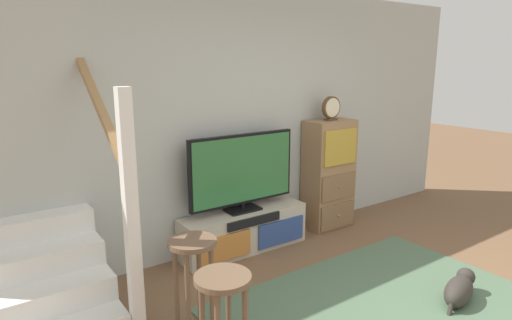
{
  "coord_description": "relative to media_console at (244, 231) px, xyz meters",
  "views": [
    {
      "loc": [
        -2.67,
        -1.38,
        1.96
      ],
      "look_at": [
        -0.45,
        1.77,
        1.08
      ],
      "focal_mm": 30.53,
      "sensor_mm": 36.0,
      "label": 1
    }
  ],
  "objects": [
    {
      "name": "back_wall",
      "position": [
        0.3,
        0.27,
        1.13
      ],
      "size": [
        6.4,
        0.12,
        2.7
      ],
      "primitive_type": "cube",
      "color": "#B2B7B2",
      "rests_on": "ground_plane"
    },
    {
      "name": "area_rug",
      "position": [
        0.3,
        -1.59,
        -0.21
      ],
      "size": [
        2.6,
        1.8,
        0.01
      ],
      "primitive_type": "cube",
      "color": "#4C664C",
      "rests_on": "ground_plane"
    },
    {
      "name": "media_console",
      "position": [
        0.0,
        0.0,
        0.0
      ],
      "size": [
        1.4,
        0.38,
        0.44
      ],
      "color": "#BCB29E",
      "rests_on": "ground_plane"
    },
    {
      "name": "television",
      "position": [
        -0.0,
        0.02,
        0.65
      ],
      "size": [
        1.22,
        0.22,
        0.81
      ],
      "color": "black",
      "rests_on": "media_console"
    },
    {
      "name": "side_cabinet",
      "position": [
        1.22,
        0.01,
        0.43
      ],
      "size": [
        0.58,
        0.38,
        1.29
      ],
      "color": "#93704C",
      "rests_on": "ground_plane"
    },
    {
      "name": "desk_clock",
      "position": [
        1.2,
        -0.0,
        1.21
      ],
      "size": [
        0.25,
        0.08,
        0.28
      ],
      "color": "#4C3823",
      "rests_on": "side_cabinet"
    },
    {
      "name": "staircase",
      "position": [
        -1.94,
        0.01,
        0.15
      ],
      "size": [
        1.0,
        1.36,
        2.2
      ],
      "color": "white",
      "rests_on": "ground_plane"
    },
    {
      "name": "bar_stool_near",
      "position": [
        -1.19,
        -1.57,
        0.33
      ],
      "size": [
        0.34,
        0.34,
        0.74
      ],
      "color": "brown",
      "rests_on": "ground_plane"
    },
    {
      "name": "bar_stool_far",
      "position": [
        -1.11,
        -1.03,
        0.34
      ],
      "size": [
        0.34,
        0.34,
        0.75
      ],
      "color": "brown",
      "rests_on": "ground_plane"
    },
    {
      "name": "dog",
      "position": [
        0.9,
        -1.87,
        -0.1
      ],
      "size": [
        0.53,
        0.31,
        0.23
      ],
      "color": "#332D28",
      "rests_on": "ground_plane"
    }
  ]
}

